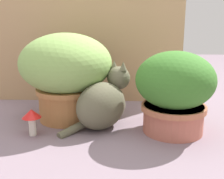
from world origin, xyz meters
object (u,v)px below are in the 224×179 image
(leafy_planter, at_px, (175,90))
(cat, at_px, (104,103))
(mushroom_ornament_red, at_px, (32,116))
(grass_planter, at_px, (66,71))

(leafy_planter, relative_size, cat, 1.06)
(leafy_planter, distance_m, mushroom_ornament_red, 0.63)
(grass_planter, height_order, leafy_planter, grass_planter)
(grass_planter, relative_size, cat, 1.32)
(leafy_planter, bearing_deg, grass_planter, 163.36)
(leafy_planter, relative_size, mushroom_ornament_red, 3.06)
(grass_planter, distance_m, cat, 0.26)
(leafy_planter, xyz_separation_m, mushroom_ornament_red, (-0.62, -0.06, -0.11))
(grass_planter, bearing_deg, mushroom_ornament_red, -117.89)
(cat, bearing_deg, leafy_planter, -7.05)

